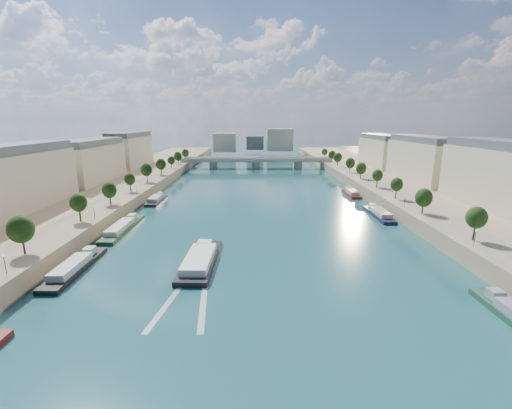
{
  "coord_description": "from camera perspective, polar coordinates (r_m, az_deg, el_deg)",
  "views": [
    {
      "loc": [
        -2.43,
        -34.48,
        35.53
      ],
      "look_at": [
        -1.25,
        88.82,
        5.0
      ],
      "focal_mm": 24.0,
      "sensor_mm": 36.0,
      "label": 1
    }
  ],
  "objects": [
    {
      "name": "bridge",
      "position": [
        259.89,
        -0.01,
        7.18
      ],
      "size": [
        112.0,
        12.0,
        8.15
      ],
      "color": "#C1B79E",
      "rests_on": "ground"
    },
    {
      "name": "wake",
      "position": [
        74.58,
        -11.2,
        -14.81
      ],
      "size": [
        10.76,
        26.0,
        0.04
      ],
      "color": "silver",
      "rests_on": "ground"
    },
    {
      "name": "trees_right",
      "position": [
        157.48,
        20.9,
        3.84
      ],
      "size": [
        4.8,
        268.8,
        8.26
      ],
      "color": "#382B1E",
      "rests_on": "ground"
    },
    {
      "name": "buildings_left",
      "position": [
        169.22,
        -29.91,
        5.59
      ],
      "size": [
        16.0,
        226.0,
        23.2
      ],
      "color": "beige",
      "rests_on": "ground"
    },
    {
      "name": "quay_right",
      "position": [
        157.21,
        27.73,
        0.16
      ],
      "size": [
        44.0,
        520.0,
        5.0
      ],
      "primitive_type": "cube",
      "color": "#9E8460",
      "rests_on": "ground"
    },
    {
      "name": "tour_barge",
      "position": [
        88.92,
        -9.28,
        -9.15
      ],
      "size": [
        8.47,
        26.88,
        3.7
      ],
      "rotation": [
        0.0,
        0.0,
        -0.03
      ],
      "color": "black",
      "rests_on": "ground"
    },
    {
      "name": "ground",
      "position": [
        139.11,
        0.47,
        -0.89
      ],
      "size": [
        700.0,
        700.0,
        0.0
      ],
      "primitive_type": "plane",
      "color": "#0E393D",
      "rests_on": "ground"
    },
    {
      "name": "pave_left",
      "position": [
        148.29,
        -22.13,
        1.01
      ],
      "size": [
        14.0,
        520.0,
        0.1
      ],
      "primitive_type": "cube",
      "color": "gray",
      "rests_on": "quay_left"
    },
    {
      "name": "moored_barges_right",
      "position": [
        105.66,
        26.67,
        -6.81
      ],
      "size": [
        5.0,
        162.58,
        3.6
      ],
      "color": "black",
      "rests_on": "ground"
    },
    {
      "name": "lamps_right",
      "position": [
        152.45,
        20.6,
        2.52
      ],
      "size": [
        0.36,
        200.36,
        4.28
      ],
      "color": "black",
      "rests_on": "ground"
    },
    {
      "name": "trees_left",
      "position": [
        148.38,
        -21.33,
        3.23
      ],
      "size": [
        4.8,
        268.8,
        8.26
      ],
      "color": "#382B1E",
      "rests_on": "ground"
    },
    {
      "name": "skyline",
      "position": [
        354.66,
        0.37,
        10.53
      ],
      "size": [
        79.0,
        42.0,
        22.0
      ],
      "color": "beige",
      "rests_on": "ground"
    },
    {
      "name": "buildings_right",
      "position": [
        171.65,
        30.24,
        5.64
      ],
      "size": [
        16.0,
        226.0,
        23.2
      ],
      "color": "beige",
      "rests_on": "ground"
    },
    {
      "name": "lamps_left",
      "position": [
        137.01,
        -21.98,
        1.2
      ],
      "size": [
        0.36,
        200.36,
        4.28
      ],
      "color": "black",
      "rests_on": "ground"
    },
    {
      "name": "quay_left",
      "position": [
        154.97,
        -27.21,
        0.04
      ],
      "size": [
        44.0,
        520.0,
        5.0
      ],
      "primitive_type": "cube",
      "color": "#9E8460",
      "rests_on": "ground"
    },
    {
      "name": "moored_barges_left",
      "position": [
        96.29,
        -27.42,
        -8.86
      ],
      "size": [
        5.0,
        159.07,
        3.6
      ],
      "color": "#172033",
      "rests_on": "ground"
    },
    {
      "name": "pave_right",
      "position": [
        150.15,
        22.79,
        1.1
      ],
      "size": [
        14.0,
        520.0,
        0.1
      ],
      "primitive_type": "cube",
      "color": "gray",
      "rests_on": "quay_right"
    }
  ]
}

